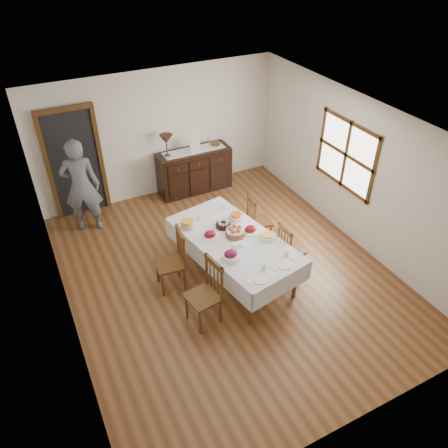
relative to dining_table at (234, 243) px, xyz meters
name	(u,v)px	position (x,y,z in m)	size (l,w,h in m)	color
ground	(227,273)	(-0.07, 0.10, -0.68)	(6.00, 6.00, 0.00)	brown
room_shell	(206,178)	(-0.22, 0.52, 0.96)	(5.02, 6.02, 2.65)	silver
dining_table	(234,243)	(0.00, 0.00, 0.00)	(1.54, 2.42, 0.77)	silver
chair_left_near	(206,292)	(-0.79, -0.66, -0.15)	(0.50, 0.50, 1.05)	#4D2D12
chair_left_far	(173,260)	(-0.95, 0.22, -0.15)	(0.48, 0.48, 1.05)	#4D2D12
chair_right_near	(289,248)	(0.88, -0.28, -0.23)	(0.39, 0.39, 0.90)	#4D2D12
chair_right_far	(257,219)	(0.82, 0.65, -0.22)	(0.43, 0.43, 0.92)	#4D2D12
sideboard	(194,171)	(0.55, 2.81, -0.22)	(1.54, 0.56, 0.93)	black
person	(81,183)	(-1.82, 2.44, 0.29)	(0.61, 0.39, 1.95)	#575964
bread_basket	(235,232)	(0.05, 0.06, 0.16)	(0.31, 0.31, 0.17)	brown
egg_basket	(223,225)	(-0.01, 0.35, 0.13)	(0.25, 0.25, 0.11)	black
ham_platter_a	(210,235)	(-0.31, 0.22, 0.12)	(0.30, 0.30, 0.11)	white
ham_platter_b	(250,230)	(0.33, 0.05, 0.12)	(0.33, 0.33, 0.11)	white
beet_bowl	(231,256)	(-0.28, -0.42, 0.16)	(0.27, 0.27, 0.16)	white
carrot_bowl	(236,217)	(0.28, 0.46, 0.14)	(0.22, 0.22, 0.10)	white
pineapple_bowl	(187,224)	(-0.53, 0.59, 0.16)	(0.22, 0.22, 0.14)	#C9A48C
casserole_dish	(267,236)	(0.47, -0.22, 0.13)	(0.25, 0.25, 0.08)	white
butter_dish	(237,245)	(-0.06, -0.21, 0.13)	(0.15, 0.11, 0.07)	white
setting_left	(261,274)	(-0.06, -0.92, 0.11)	(0.44, 0.31, 0.10)	white
setting_right	(284,260)	(0.40, -0.82, 0.11)	(0.44, 0.31, 0.10)	white
glass_far_a	(199,217)	(-0.27, 0.73, 0.14)	(0.06, 0.06, 0.09)	white
glass_far_b	(224,206)	(0.24, 0.81, 0.14)	(0.07, 0.07, 0.10)	white
runner	(194,150)	(0.56, 2.83, 0.25)	(1.30, 0.35, 0.01)	white
table_lamp	(166,140)	(-0.02, 2.83, 0.60)	(0.26, 0.26, 0.46)	brown
picture_frame	(195,146)	(0.55, 2.74, 0.38)	(0.22, 0.08, 0.28)	beige
deco_bowl	(215,144)	(1.07, 2.85, 0.27)	(0.20, 0.20, 0.06)	#4D2D12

